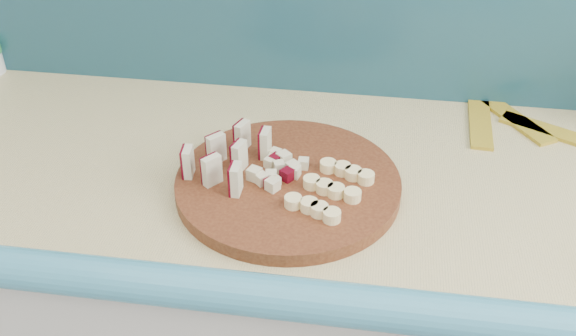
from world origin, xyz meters
The scene contains 5 objects.
cutting_board centered at (-0.11, 1.44, 0.92)m, with size 0.36×0.36×0.02m, color #401A0D.
apple_wedges centered at (-0.21, 1.45, 0.96)m, with size 0.14×0.16×0.05m.
apple_chunks centered at (-0.13, 1.45, 0.94)m, with size 0.06×0.06×0.02m.
banana_slices centered at (-0.04, 1.41, 0.94)m, with size 0.13×0.15×0.02m.
banana_peel centered at (0.28, 1.70, 0.91)m, with size 0.24×0.20×0.01m.
Camera 1 is at (0.01, 0.61, 1.54)m, focal length 40.00 mm.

